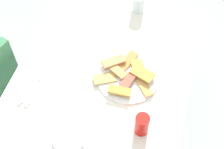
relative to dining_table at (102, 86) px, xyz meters
The scene contains 9 objects.
ground_plane 0.69m from the dining_table, ahead, with size 6.00×6.00×0.00m, color #A1A6A6.
dining_table is the anchor object (origin of this frame).
pide_platter 0.16m from the dining_table, 71.97° to the right, with size 0.33×0.34×0.04m.
salad_plate_greens 0.40m from the dining_table, behind, with size 0.20×0.20×0.06m.
soda_can 0.38m from the dining_table, 131.15° to the right, with size 0.07×0.07×0.12m, color red.
drinking_glass 0.56m from the dining_table, ahead, with size 0.08×0.08×0.11m, color silver.
paper_napkin 0.37m from the dining_table, 121.07° to the left, with size 0.13×0.13×0.00m, color white.
fork 0.35m from the dining_table, 122.61° to the left, with size 0.18×0.02×0.01m, color silver.
spoon 0.38m from the dining_table, 119.65° to the left, with size 0.18×0.01×0.01m, color silver.
Camera 1 is at (-0.92, -0.33, 2.22)m, focal length 53.67 mm.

